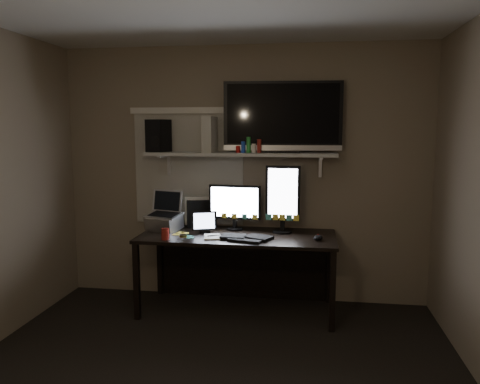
% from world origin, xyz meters
% --- Properties ---
extents(back_wall, '(3.60, 0.00, 3.60)m').
position_xyz_m(back_wall, '(0.00, 1.80, 1.25)').
color(back_wall, '#7C6F59').
rests_on(back_wall, floor).
extents(window_blinds, '(1.10, 0.02, 1.10)m').
position_xyz_m(window_blinds, '(-0.55, 1.79, 1.30)').
color(window_blinds, beige).
rests_on(window_blinds, back_wall).
extents(desk, '(1.80, 0.75, 0.73)m').
position_xyz_m(desk, '(0.00, 1.55, 0.55)').
color(desk, black).
rests_on(desk, floor).
extents(wall_shelf, '(1.80, 0.35, 0.03)m').
position_xyz_m(wall_shelf, '(0.00, 1.62, 1.46)').
color(wall_shelf, '#B3B2AE').
rests_on(wall_shelf, back_wall).
extents(monitor_landscape, '(0.51, 0.10, 0.44)m').
position_xyz_m(monitor_landscape, '(-0.06, 1.64, 0.95)').
color(monitor_landscape, black).
rests_on(monitor_landscape, desk).
extents(monitor_portrait, '(0.33, 0.08, 0.64)m').
position_xyz_m(monitor_portrait, '(0.41, 1.58, 1.05)').
color(monitor_portrait, black).
rests_on(monitor_portrait, desk).
extents(keyboard, '(0.49, 0.29, 0.03)m').
position_xyz_m(keyboard, '(0.10, 1.28, 0.74)').
color(keyboard, black).
rests_on(keyboard, desk).
extents(mouse, '(0.11, 0.13, 0.04)m').
position_xyz_m(mouse, '(0.74, 1.33, 0.75)').
color(mouse, black).
rests_on(mouse, desk).
extents(notepad, '(0.18, 0.23, 0.01)m').
position_xyz_m(notepad, '(-0.21, 1.29, 0.74)').
color(notepad, white).
rests_on(notepad, desk).
extents(tablet, '(0.25, 0.17, 0.21)m').
position_xyz_m(tablet, '(-0.32, 1.46, 0.83)').
color(tablet, black).
rests_on(tablet, desk).
extents(file_sorter, '(0.25, 0.17, 0.29)m').
position_xyz_m(file_sorter, '(-0.44, 1.71, 0.88)').
color(file_sorter, black).
rests_on(file_sorter, desk).
extents(laptop, '(0.39, 0.35, 0.37)m').
position_xyz_m(laptop, '(-0.73, 1.51, 0.92)').
color(laptop, silver).
rests_on(laptop, desk).
extents(cup, '(0.07, 0.07, 0.10)m').
position_xyz_m(cup, '(-0.60, 1.14, 0.78)').
color(cup, maroon).
rests_on(cup, desk).
extents(sticky_notes, '(0.30, 0.23, 0.00)m').
position_xyz_m(sticky_notes, '(-0.52, 1.34, 0.73)').
color(sticky_notes, '#FEE245').
rests_on(sticky_notes, desk).
extents(tv, '(1.11, 0.27, 0.66)m').
position_xyz_m(tv, '(0.39, 1.67, 1.81)').
color(tv, black).
rests_on(tv, wall_shelf).
extents(game_console, '(0.09, 0.29, 0.34)m').
position_xyz_m(game_console, '(-0.29, 1.60, 1.65)').
color(game_console, silver).
rests_on(game_console, wall_shelf).
extents(speaker, '(0.22, 0.24, 0.31)m').
position_xyz_m(speaker, '(-0.80, 1.62, 1.63)').
color(speaker, black).
rests_on(speaker, wall_shelf).
extents(bottles, '(0.25, 0.10, 0.15)m').
position_xyz_m(bottles, '(0.08, 1.59, 1.56)').
color(bottles, '#A50F0C').
rests_on(bottles, wall_shelf).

